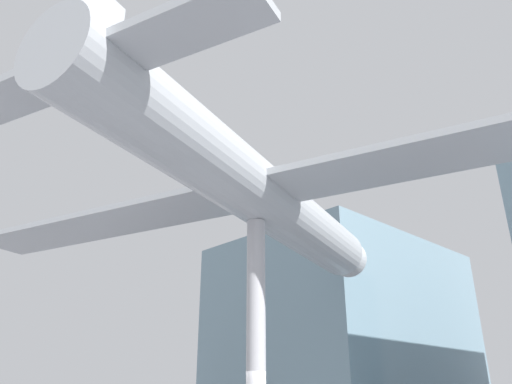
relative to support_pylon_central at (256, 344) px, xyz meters
name	(u,v)px	position (x,y,z in m)	size (l,w,h in m)	color
glass_pavilion_left	(344,341)	(-8.41, 14.59, 1.83)	(9.97, 12.79, 10.49)	#7593A3
support_pylon_central	(256,344)	(0.00, 0.00, 0.00)	(0.48, 0.48, 6.25)	#B7B7BC
suspended_airplane	(258,193)	(-0.04, 0.12, 3.99)	(20.97, 15.24, 2.64)	#B2B7BC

